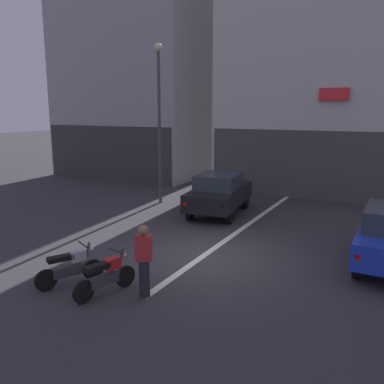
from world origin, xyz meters
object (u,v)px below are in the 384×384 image
at_px(motorcycle_red_row_left_mid, 106,275).
at_px(motorcycle_silver_row_leftmost, 70,267).
at_px(street_lamp, 159,108).
at_px(car_black_crossing_near, 219,192).
at_px(person_by_motorcycles, 144,261).

bearing_deg(motorcycle_red_row_left_mid, motorcycle_silver_row_leftmost, 179.17).
height_order(street_lamp, motorcycle_red_row_left_mid, street_lamp).
bearing_deg(car_black_crossing_near, motorcycle_red_row_left_mid, -84.74).
bearing_deg(motorcycle_red_row_left_mid, car_black_crossing_near, 95.26).
height_order(car_black_crossing_near, person_by_motorcycles, person_by_motorcycles).
relative_size(street_lamp, motorcycle_red_row_left_mid, 4.22).
relative_size(motorcycle_silver_row_leftmost, person_by_motorcycles, 0.91).
height_order(street_lamp, motorcycle_silver_row_leftmost, street_lamp).
xyz_separation_m(car_black_crossing_near, motorcycle_red_row_left_mid, (0.73, -7.93, -0.43)).
bearing_deg(motorcycle_silver_row_leftmost, person_by_motorcycles, 9.06).
height_order(street_lamp, person_by_motorcycles, street_lamp).
bearing_deg(person_by_motorcycles, motorcycle_red_row_left_mid, -158.93).
relative_size(motorcycle_red_row_left_mid, person_by_motorcycles, 0.98).
bearing_deg(car_black_crossing_near, person_by_motorcycles, -78.39).
distance_m(motorcycle_silver_row_leftmost, person_by_motorcycles, 1.98).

